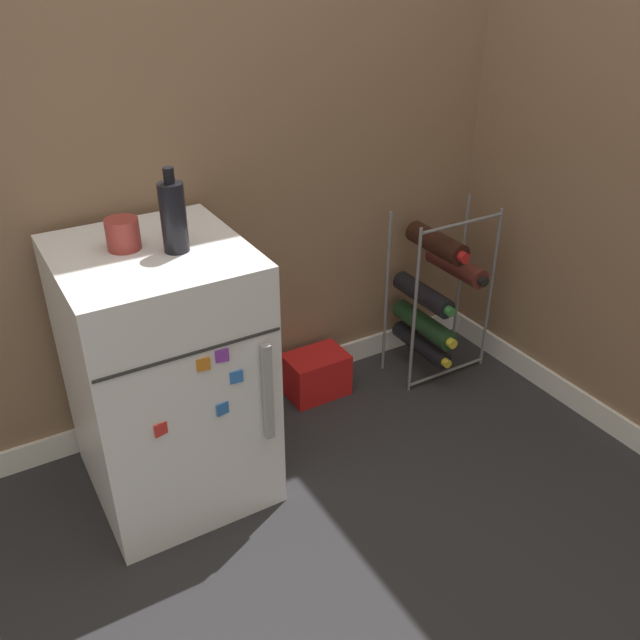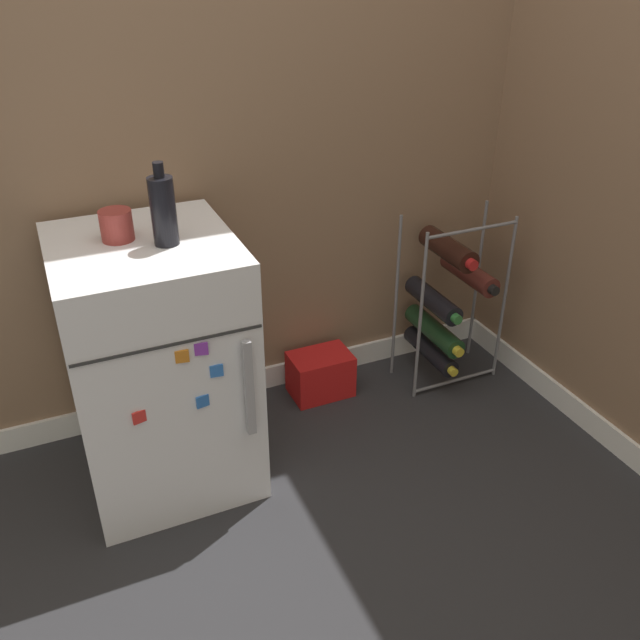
{
  "view_description": "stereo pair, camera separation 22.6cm",
  "coord_description": "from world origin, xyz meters",
  "px_view_note": "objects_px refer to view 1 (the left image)",
  "views": [
    {
      "loc": [
        -0.96,
        -1.38,
        1.52
      ],
      "look_at": [
        0.03,
        0.32,
        0.4
      ],
      "focal_mm": 38.0,
      "sensor_mm": 36.0,
      "label": 1
    },
    {
      "loc": [
        -0.76,
        -1.48,
        1.52
      ],
      "look_at": [
        0.03,
        0.32,
        0.4
      ],
      "focal_mm": 38.0,
      "sensor_mm": 36.0,
      "label": 2
    }
  ],
  "objects_px": {
    "wine_rack": "(433,294)",
    "mini_fridge": "(166,375)",
    "fridge_top_cup": "(123,234)",
    "fridge_top_bottle": "(173,216)",
    "soda_box": "(316,374)"
  },
  "relations": [
    {
      "from": "mini_fridge",
      "to": "fridge_top_cup",
      "type": "bearing_deg",
      "value": 142.57
    },
    {
      "from": "wine_rack",
      "to": "fridge_top_cup",
      "type": "xyz_separation_m",
      "value": [
        -1.13,
        -0.06,
        0.5
      ]
    },
    {
      "from": "soda_box",
      "to": "fridge_top_cup",
      "type": "height_order",
      "value": "fridge_top_cup"
    },
    {
      "from": "mini_fridge",
      "to": "fridge_top_bottle",
      "type": "relative_size",
      "value": 3.55
    },
    {
      "from": "wine_rack",
      "to": "fridge_top_bottle",
      "type": "relative_size",
      "value": 2.97
    },
    {
      "from": "mini_fridge",
      "to": "fridge_top_bottle",
      "type": "bearing_deg",
      "value": -33.15
    },
    {
      "from": "mini_fridge",
      "to": "wine_rack",
      "type": "relative_size",
      "value": 1.2
    },
    {
      "from": "mini_fridge",
      "to": "fridge_top_cup",
      "type": "distance_m",
      "value": 0.44
    },
    {
      "from": "mini_fridge",
      "to": "fridge_top_cup",
      "type": "height_order",
      "value": "fridge_top_cup"
    },
    {
      "from": "soda_box",
      "to": "fridge_top_bottle",
      "type": "xyz_separation_m",
      "value": [
        -0.55,
        -0.22,
        0.81
      ]
    },
    {
      "from": "wine_rack",
      "to": "soda_box",
      "type": "bearing_deg",
      "value": 170.12
    },
    {
      "from": "wine_rack",
      "to": "fridge_top_bottle",
      "type": "height_order",
      "value": "fridge_top_bottle"
    },
    {
      "from": "wine_rack",
      "to": "mini_fridge",
      "type": "bearing_deg",
      "value": -174.89
    },
    {
      "from": "wine_rack",
      "to": "fridge_top_cup",
      "type": "bearing_deg",
      "value": -177.1
    },
    {
      "from": "soda_box",
      "to": "fridge_top_bottle",
      "type": "height_order",
      "value": "fridge_top_bottle"
    }
  ]
}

